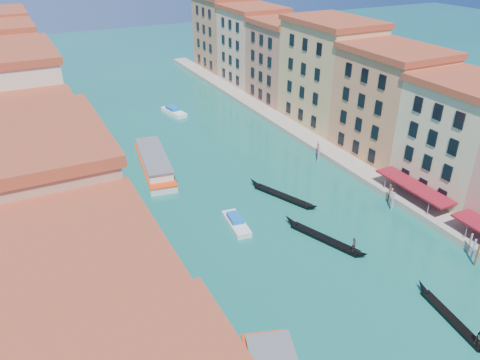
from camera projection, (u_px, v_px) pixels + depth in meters
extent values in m
cube|color=#964820|center=(58.00, 257.00, 28.53)|extent=(12.80, 15.40, 1.00)
cube|color=#A17659|center=(49.00, 233.00, 44.90)|extent=(12.00, 17.00, 19.00)
cube|color=#964820|center=(27.00, 137.00, 40.21)|extent=(12.80, 17.40, 1.00)
cube|color=tan|center=(35.00, 178.00, 57.71)|extent=(12.00, 14.00, 16.50)
cube|color=#964820|center=(19.00, 110.00, 53.61)|extent=(12.80, 14.40, 1.00)
cube|color=beige|center=(21.00, 123.00, 69.50)|extent=(12.00, 18.00, 20.00)
cube|color=#964820|center=(5.00, 52.00, 64.59)|extent=(12.80, 18.40, 1.00)
cube|color=tan|center=(15.00, 99.00, 83.50)|extent=(12.00, 16.00, 17.50)
cube|color=#964820|center=(3.00, 46.00, 79.17)|extent=(12.80, 16.40, 1.00)
cube|color=tan|center=(9.00, 75.00, 95.49)|extent=(12.00, 15.00, 18.50)
cube|color=tan|center=(5.00, 58.00, 107.99)|extent=(12.00, 17.00, 19.00)
cube|color=tan|center=(461.00, 143.00, 67.41)|extent=(12.00, 14.00, 16.50)
cube|color=#964820|center=(475.00, 83.00, 63.31)|extent=(12.80, 14.40, 1.00)
cube|color=#C77A4F|center=(388.00, 107.00, 78.88)|extent=(12.00, 16.00, 18.00)
cube|color=#964820|center=(397.00, 50.00, 74.44)|extent=(12.80, 16.40, 1.00)
cube|color=tan|center=(329.00, 77.00, 91.82)|extent=(12.00, 18.00, 20.00)
cube|color=#964820|center=(334.00, 21.00, 86.91)|extent=(12.80, 18.40, 1.00)
cube|color=#AA6A50|center=(284.00, 64.00, 105.42)|extent=(12.00, 15.00, 17.50)
cube|color=#964820|center=(286.00, 22.00, 101.09)|extent=(12.80, 15.40, 1.00)
cube|color=tan|center=(252.00, 49.00, 117.41)|extent=(12.00, 16.00, 18.50)
cube|color=#964820|center=(252.00, 8.00, 112.85)|extent=(12.80, 16.40, 1.00)
cube|color=#A46E4B|center=(224.00, 35.00, 130.19)|extent=(12.00, 17.00, 19.50)
cube|color=gray|center=(309.00, 139.00, 88.35)|extent=(4.00, 140.00, 1.00)
cylinder|color=slate|center=(465.00, 234.00, 58.70)|extent=(0.12, 0.12, 3.00)
cube|color=maroon|center=(414.00, 186.00, 66.75)|extent=(3.20, 12.60, 0.25)
cylinder|color=slate|center=(427.00, 211.00, 63.59)|extent=(0.12, 0.12, 3.00)
cylinder|color=slate|center=(385.00, 185.00, 70.21)|extent=(0.12, 0.12, 3.00)
cylinder|color=#52321C|center=(477.00, 256.00, 55.03)|extent=(0.24, 0.24, 3.20)
cylinder|color=#52321C|center=(473.00, 251.00, 56.06)|extent=(0.24, 0.24, 3.20)
cylinder|color=#52321C|center=(470.00, 245.00, 57.09)|extent=(0.24, 0.24, 3.20)
cylinder|color=#52321C|center=(393.00, 202.00, 66.08)|extent=(0.24, 0.24, 3.20)
cylinder|color=#52321C|center=(391.00, 198.00, 67.10)|extent=(0.24, 0.24, 3.20)
cylinder|color=#52321C|center=(389.00, 194.00, 68.13)|extent=(0.24, 0.24, 3.20)
cylinder|color=#52321C|center=(318.00, 155.00, 80.27)|extent=(0.24, 0.24, 3.20)
cylinder|color=#52321C|center=(318.00, 152.00, 81.30)|extent=(0.24, 0.24, 3.20)
cylinder|color=#52321C|center=(317.00, 149.00, 82.33)|extent=(0.24, 0.24, 3.20)
cube|color=silver|center=(154.00, 166.00, 78.12)|extent=(6.72, 18.88, 1.11)
cube|color=silver|center=(154.00, 159.00, 77.56)|extent=(5.74, 15.16, 1.48)
cube|color=slate|center=(153.00, 155.00, 77.15)|extent=(6.08, 15.65, 0.23)
cube|color=red|center=(154.00, 163.00, 77.88)|extent=(6.76, 18.89, 0.23)
cube|color=black|center=(324.00, 239.00, 60.03)|extent=(4.64, 9.63, 0.49)
cone|color=black|center=(290.00, 221.00, 63.09)|extent=(1.71, 2.41, 1.84)
cone|color=black|center=(363.00, 254.00, 56.64)|extent=(1.57, 2.05, 1.62)
imported|color=#2B1E24|center=(354.00, 244.00, 57.02)|extent=(0.80, 0.67, 1.89)
cube|color=black|center=(451.00, 319.00, 47.63)|extent=(2.29, 8.54, 0.42)
cone|color=black|center=(422.00, 287.00, 51.42)|extent=(1.12, 2.00, 1.58)
imported|color=#2B2A24|center=(480.00, 337.00, 44.17)|extent=(0.87, 0.73, 1.62)
cube|color=black|center=(282.00, 196.00, 69.77)|extent=(4.86, 9.52, 0.49)
cone|color=black|center=(254.00, 182.00, 72.71)|extent=(1.74, 2.40, 1.83)
cone|color=black|center=(314.00, 207.00, 66.48)|extent=(1.60, 2.05, 1.61)
cube|color=silver|center=(236.00, 224.00, 62.93)|extent=(2.73, 6.63, 0.74)
cube|color=#155EB2|center=(235.00, 218.00, 63.01)|extent=(1.96, 2.93, 0.64)
cube|color=white|center=(174.00, 112.00, 101.98)|extent=(3.68, 7.56, 0.83)
cube|color=#155EB2|center=(173.00, 108.00, 102.00)|extent=(2.45, 3.42, 0.73)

